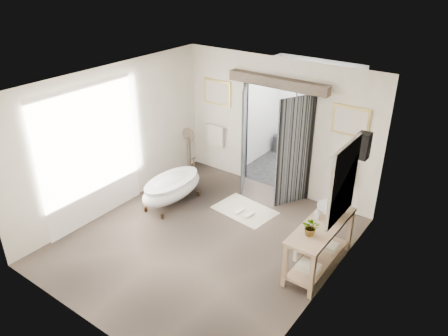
# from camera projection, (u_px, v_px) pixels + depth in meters

# --- Properties ---
(ground_plane) EXTENTS (5.00, 5.00, 0.00)m
(ground_plane) POSITION_uv_depth(u_px,v_px,m) (205.00, 241.00, 7.98)
(ground_plane) COLOR #6A584C
(room_shell) EXTENTS (4.52, 5.02, 2.91)m
(room_shell) POSITION_uv_depth(u_px,v_px,m) (197.00, 150.00, 7.09)
(room_shell) COLOR silver
(room_shell) RESTS_ON ground_plane
(shower_room) EXTENTS (2.22, 2.01, 2.51)m
(shower_room) POSITION_uv_depth(u_px,v_px,m) (307.00, 130.00, 10.46)
(shower_room) COLOR black
(shower_room) RESTS_ON ground_plane
(back_wall_dressing) EXTENTS (3.82, 0.76, 2.52)m
(back_wall_dressing) POSITION_uv_depth(u_px,v_px,m) (273.00, 124.00, 8.96)
(back_wall_dressing) COLOR black
(back_wall_dressing) RESTS_ON ground_plane
(clawfoot_tub) EXTENTS (0.71, 1.58, 0.77)m
(clawfoot_tub) POSITION_uv_depth(u_px,v_px,m) (172.00, 187.00, 9.00)
(clawfoot_tub) COLOR #422E1A
(clawfoot_tub) RESTS_ON ground_plane
(vanity) EXTENTS (0.57, 1.60, 0.85)m
(vanity) POSITION_uv_depth(u_px,v_px,m) (318.00, 242.00, 7.11)
(vanity) COLOR tan
(vanity) RESTS_ON ground_plane
(pedestal_mirror) EXTENTS (0.33, 0.22, 1.13)m
(pedestal_mirror) POSITION_uv_depth(u_px,v_px,m) (189.00, 154.00, 10.23)
(pedestal_mirror) COLOR #745F4F
(pedestal_mirror) RESTS_ON ground_plane
(rug) EXTENTS (1.29, 0.94, 0.01)m
(rug) POSITION_uv_depth(u_px,v_px,m) (245.00, 210.00, 8.91)
(rug) COLOR beige
(rug) RESTS_ON ground_plane
(slippers) EXTENTS (0.37, 0.27, 0.05)m
(slippers) POSITION_uv_depth(u_px,v_px,m) (244.00, 213.00, 8.74)
(slippers) COLOR white
(slippers) RESTS_ON rug
(basin) EXTENTS (0.57, 0.57, 0.17)m
(basin) POSITION_uv_depth(u_px,v_px,m) (332.00, 210.00, 7.16)
(basin) COLOR white
(basin) RESTS_ON vanity
(plant) EXTENTS (0.32, 0.30, 0.30)m
(plant) POSITION_uv_depth(u_px,v_px,m) (311.00, 227.00, 6.63)
(plant) COLOR gray
(plant) RESTS_ON vanity
(soap_bottle_a) EXTENTS (0.09, 0.09, 0.18)m
(soap_bottle_a) POSITION_uv_depth(u_px,v_px,m) (317.00, 214.00, 7.07)
(soap_bottle_a) COLOR gray
(soap_bottle_a) RESTS_ON vanity
(soap_bottle_b) EXTENTS (0.18, 0.18, 0.18)m
(soap_bottle_b) POSITION_uv_depth(u_px,v_px,m) (336.00, 204.00, 7.32)
(soap_bottle_b) COLOR gray
(soap_bottle_b) RESTS_ON vanity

